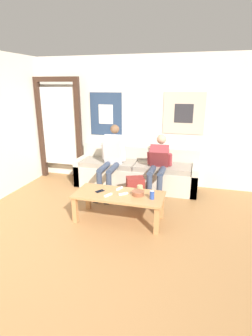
% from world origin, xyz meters
% --- Properties ---
extents(ground_plane, '(18.00, 18.00, 0.00)m').
position_xyz_m(ground_plane, '(0.00, 0.00, 0.00)').
color(ground_plane, '#9E7042').
extents(wall_back, '(10.00, 0.07, 2.55)m').
position_xyz_m(wall_back, '(0.00, 2.97, 1.28)').
color(wall_back, silver).
rests_on(wall_back, ground_plane).
extents(door_frame, '(1.00, 0.10, 2.15)m').
position_xyz_m(door_frame, '(-1.46, 2.75, 1.20)').
color(door_frame, '#382319').
rests_on(door_frame, ground_plane).
extents(couch, '(2.43, 0.68, 0.78)m').
position_xyz_m(couch, '(0.26, 2.62, 0.29)').
color(couch, beige).
rests_on(couch, ground_plane).
extents(coffee_table, '(1.35, 0.60, 0.43)m').
position_xyz_m(coffee_table, '(0.34, 1.20, 0.36)').
color(coffee_table, '#B27F4C').
rests_on(coffee_table, ground_plane).
extents(person_seated_adult, '(0.47, 0.94, 1.27)m').
position_xyz_m(person_seated_adult, '(-0.14, 2.27, 0.68)').
color(person_seated_adult, '#384256').
rests_on(person_seated_adult, ground_plane).
extents(person_seated_teen, '(0.47, 0.95, 1.10)m').
position_xyz_m(person_seated_teen, '(0.75, 2.31, 0.62)').
color(person_seated_teen, '#384256').
rests_on(person_seated_teen, ground_plane).
extents(backpack, '(0.37, 0.34, 0.46)m').
position_xyz_m(backpack, '(0.43, 1.87, 0.22)').
color(backpack, maroon).
rests_on(backpack, ground_plane).
extents(ceramic_bowl, '(0.19, 0.19, 0.07)m').
position_xyz_m(ceramic_bowl, '(0.62, 1.24, 0.47)').
color(ceramic_bowl, brown).
rests_on(ceramic_bowl, coffee_table).
extents(pillar_candle, '(0.09, 0.09, 0.10)m').
position_xyz_m(pillar_candle, '(0.61, 1.42, 0.47)').
color(pillar_candle, tan).
rests_on(pillar_candle, coffee_table).
extents(drink_can_blue, '(0.07, 0.07, 0.12)m').
position_xyz_m(drink_can_blue, '(0.85, 1.16, 0.49)').
color(drink_can_blue, '#28479E').
rests_on(drink_can_blue, coffee_table).
extents(game_controller_near_left, '(0.09, 0.14, 0.03)m').
position_xyz_m(game_controller_near_left, '(0.21, 1.09, 0.44)').
color(game_controller_near_left, white).
rests_on(game_controller_near_left, coffee_table).
extents(game_controller_near_right, '(0.13, 0.12, 0.03)m').
position_xyz_m(game_controller_near_right, '(0.41, 1.20, 0.44)').
color(game_controller_near_right, white).
rests_on(game_controller_near_right, coffee_table).
extents(game_controller_far_center, '(0.08, 0.15, 0.03)m').
position_xyz_m(game_controller_far_center, '(0.29, 1.38, 0.44)').
color(game_controller_far_center, white).
rests_on(game_controller_far_center, coffee_table).
extents(cell_phone, '(0.13, 0.15, 0.01)m').
position_xyz_m(cell_phone, '(0.03, 1.22, 0.44)').
color(cell_phone, black).
rests_on(cell_phone, coffee_table).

